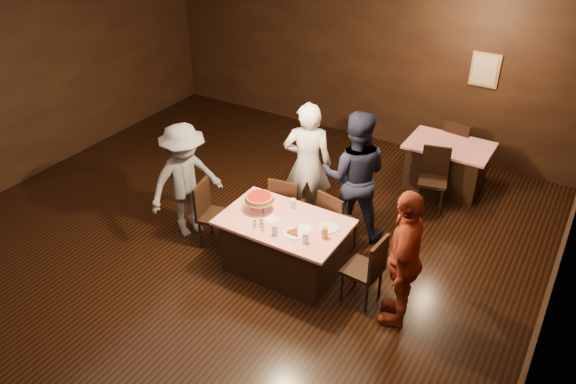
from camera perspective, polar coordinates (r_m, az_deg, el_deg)
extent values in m
plane|color=black|center=(7.47, -9.85, -8.65)|extent=(10.00, 10.00, 0.00)
cube|color=silver|center=(6.01, -12.51, 13.73)|extent=(8.00, 10.00, 0.04)
cube|color=black|center=(10.49, 7.37, 13.29)|extent=(8.00, 0.04, 3.00)
cube|color=black|center=(5.29, 24.56, -10.18)|extent=(0.04, 10.00, 3.00)
cube|color=tan|center=(9.78, 19.39, 11.63)|extent=(0.46, 0.03, 0.56)
cube|color=beige|center=(9.76, 19.35, 11.59)|extent=(0.38, 0.01, 0.48)
cube|color=#B9160C|center=(7.28, -0.39, -5.45)|extent=(1.60, 1.00, 0.77)
cube|color=#B30B12|center=(9.40, 15.78, 2.58)|extent=(1.30, 0.90, 0.77)
cube|color=black|center=(7.92, -0.04, -1.21)|extent=(0.50, 0.50, 0.95)
cube|color=black|center=(7.61, 5.13, -2.90)|extent=(0.50, 0.50, 0.95)
cube|color=black|center=(7.75, -7.36, -2.34)|extent=(0.49, 0.49, 0.95)
cube|color=black|center=(6.84, 7.58, -7.68)|extent=(0.45, 0.45, 0.95)
cube|color=black|center=(8.76, 14.50, 1.20)|extent=(0.51, 0.51, 0.95)
cube|color=black|center=(9.88, 16.89, 4.48)|extent=(0.46, 0.46, 0.95)
imported|color=silver|center=(7.94, 2.00, 2.78)|extent=(0.81, 0.70, 1.88)
imported|color=black|center=(7.69, 6.78, 1.62)|extent=(1.12, 1.01, 1.90)
imported|color=#59585C|center=(7.85, -10.36, 1.10)|extent=(0.99, 1.25, 1.70)
imported|color=#97341D|center=(6.41, 11.72, -6.63)|extent=(0.63, 1.09, 1.75)
cylinder|color=black|center=(7.29, -2.47, -0.98)|extent=(0.01, 0.01, 0.15)
cylinder|color=black|center=(7.23, -3.70, -1.34)|extent=(0.01, 0.01, 0.15)
cylinder|color=black|center=(7.15, -2.55, -1.73)|extent=(0.01, 0.01, 0.15)
cylinder|color=silver|center=(7.18, -2.92, -0.81)|extent=(0.38, 0.38, 0.01)
cylinder|color=#B27233|center=(7.16, -2.93, -0.61)|extent=(0.35, 0.35, 0.05)
cylinder|color=#A5140C|center=(7.15, -2.94, -0.41)|extent=(0.30, 0.30, 0.01)
cylinder|color=white|center=(6.81, 0.61, -4.27)|extent=(0.25, 0.25, 0.01)
cylinder|color=#B27233|center=(6.80, 0.61, -4.08)|extent=(0.18, 0.18, 0.04)
cylinder|color=#A5140C|center=(6.79, 0.61, -3.93)|extent=(0.14, 0.14, 0.01)
cylinder|color=white|center=(6.94, 4.14, -3.63)|extent=(0.25, 0.25, 0.01)
cylinder|color=silver|center=(6.78, -1.36, -3.84)|extent=(0.08, 0.08, 0.14)
cylinder|color=silver|center=(6.65, 1.80, -4.66)|extent=(0.08, 0.08, 0.14)
cylinder|color=#BF7F26|center=(6.74, 3.75, -4.18)|extent=(0.08, 0.08, 0.14)
cylinder|color=silver|center=(7.25, 0.49, -1.23)|extent=(0.08, 0.08, 0.14)
cylinder|color=silver|center=(6.93, -2.75, -3.26)|extent=(0.04, 0.04, 0.08)
cylinder|color=silver|center=(6.91, -2.76, -2.96)|extent=(0.05, 0.05, 0.02)
cylinder|color=silver|center=(6.87, -2.56, -3.62)|extent=(0.04, 0.04, 0.08)
cylinder|color=silver|center=(6.85, -2.57, -3.31)|extent=(0.05, 0.05, 0.02)
cylinder|color=silver|center=(6.93, -3.39, -3.32)|extent=(0.04, 0.04, 0.08)
cylinder|color=silver|center=(6.90, -3.40, -3.01)|extent=(0.05, 0.05, 0.02)
cube|color=white|center=(6.92, 1.73, -3.67)|extent=(0.19, 0.19, 0.01)
cube|color=white|center=(7.08, -1.65, -2.78)|extent=(0.21, 0.21, 0.01)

